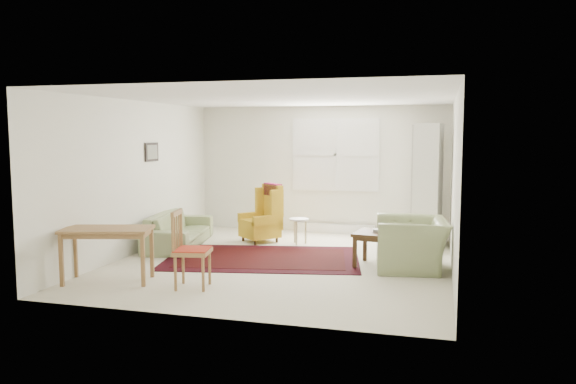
% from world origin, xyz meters
% --- Properties ---
extents(room, '(5.04, 5.54, 2.51)m').
position_xyz_m(room, '(0.02, 0.21, 1.26)').
color(room, beige).
rests_on(room, ground).
extents(rug, '(3.32, 2.47, 0.03)m').
position_xyz_m(rug, '(-0.37, 0.13, 0.02)').
color(rug, black).
rests_on(rug, ground).
extents(sofa, '(1.12, 2.10, 0.80)m').
position_xyz_m(sofa, '(-2.10, 0.71, 0.40)').
color(sofa, gray).
rests_on(sofa, ground).
extents(armchair, '(1.12, 1.25, 0.88)m').
position_xyz_m(armchair, '(1.93, 0.08, 0.44)').
color(armchair, gray).
rests_on(armchair, ground).
extents(wingback_chair, '(0.89, 0.89, 1.06)m').
position_xyz_m(wingback_chair, '(-0.84, 1.43, 0.53)').
color(wingback_chair, gold).
rests_on(wingback_chair, ground).
extents(coffee_table, '(0.72, 0.72, 0.52)m').
position_xyz_m(coffee_table, '(1.43, 0.10, 0.26)').
color(coffee_table, '#3B2512').
rests_on(coffee_table, ground).
extents(stool, '(0.45, 0.45, 0.46)m').
position_xyz_m(stool, '(-0.11, 1.44, 0.23)').
color(stool, white).
rests_on(stool, ground).
extents(cabinet, '(0.53, 0.89, 2.14)m').
position_xyz_m(cabinet, '(2.10, 1.99, 1.07)').
color(cabinet, white).
rests_on(cabinet, ground).
extents(desk, '(1.26, 0.86, 0.73)m').
position_xyz_m(desk, '(-1.92, -1.74, 0.36)').
color(desk, olive).
rests_on(desk, ground).
extents(desk_chair, '(0.51, 0.51, 1.00)m').
position_xyz_m(desk_chair, '(-0.71, -1.71, 0.50)').
color(desk_chair, olive).
rests_on(desk_chair, ground).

